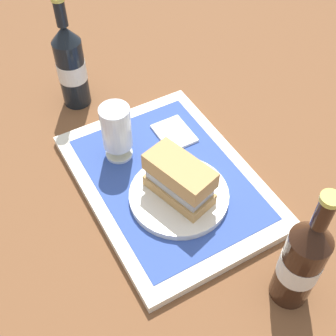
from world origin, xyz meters
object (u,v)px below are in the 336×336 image
at_px(second_bottle, 302,261).
at_px(beer_glass, 116,130).
at_px(sandwich, 178,178).
at_px(plate, 179,196).
at_px(beer_bottle, 71,65).

bearing_deg(second_bottle, beer_glass, 16.36).
height_order(sandwich, beer_glass, beer_glass).
relative_size(plate, beer_bottle, 0.71).
bearing_deg(plate, beer_bottle, 8.29).
height_order(plate, sandwich, sandwich).
relative_size(beer_bottle, second_bottle, 1.00).
relative_size(plate, sandwich, 1.33).
bearing_deg(second_bottle, plate, 15.55).
relative_size(sandwich, second_bottle, 0.54).
distance_m(plate, beer_bottle, 0.39).
distance_m(plate, second_bottle, 0.27).
xyz_separation_m(plate, second_bottle, (-0.25, -0.07, 0.08)).
relative_size(plate, second_bottle, 0.71).
bearing_deg(second_bottle, beer_bottle, 11.19).
distance_m(plate, sandwich, 0.05).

